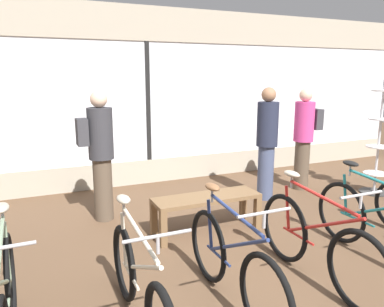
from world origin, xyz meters
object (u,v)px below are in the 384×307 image
Objects in this scene: bicycle_center_right at (316,244)px; bicycle_right at (377,225)px; bicycle_left at (140,288)px; customer_near_rack at (100,152)px; bicycle_center_left at (232,264)px; customer_by_window at (267,141)px; display_bench at (207,203)px; accessory_rack at (378,150)px; bicycle_far_left at (7,304)px; customer_mid_floor at (304,136)px.

bicycle_right is at bearing 5.20° from bicycle_center_right.
bicycle_left is 0.96× the size of customer_near_rack.
bicycle_center_left is at bearing 0.31° from bicycle_left.
customer_by_window is (2.63, -0.16, -0.01)m from customer_near_rack.
bicycle_center_left is 1.21× the size of display_bench.
accessory_rack reaches higher than bicycle_center_left.
bicycle_far_left is at bearing 175.43° from bicycle_center_left.
bicycle_left is 0.95× the size of customer_by_window.
accessory_rack reaches higher than bicycle_left.
bicycle_center_left is at bearing -108.04° from display_bench.
bicycle_center_left is 1.59m from display_bench.
bicycle_left is 1.02× the size of bicycle_center_left.
bicycle_left is 1.78m from bicycle_center_right.
customer_by_window is at bearing 29.31° from display_bench.
accessory_rack is (4.73, 1.83, 0.38)m from bicycle_left.
bicycle_right is 1.02× the size of customer_mid_floor.
bicycle_far_left is 1.02× the size of bicycle_center_left.
bicycle_center_left is 0.94× the size of bicycle_right.
bicycle_far_left reaches higher than display_bench.
accessory_rack reaches higher than bicycle_center_right.
accessory_rack is 1.24m from customer_mid_floor.
accessory_rack is 2.00m from customer_by_window.
bicycle_far_left is 5.92m from accessory_rack.
customer_near_rack reaches higher than bicycle_center_right.
bicycle_right is (2.71, 0.10, 0.03)m from bicycle_left.
display_bench is at bearing 106.77° from bicycle_center_right.
customer_by_window is at bearing 39.89° from bicycle_left.
customer_near_rack is (1.12, 2.36, 0.58)m from bicycle_far_left.
bicycle_left is 1.24× the size of display_bench.
bicycle_left is 4.56m from customer_mid_floor.
customer_near_rack is at bearing 171.53° from accessory_rack.
bicycle_center_left is at bearing -4.57° from bicycle_far_left.
bicycle_center_right is at bearing -148.26° from accessory_rack.
customer_near_rack is 0.99× the size of customer_by_window.
bicycle_center_right is 0.98× the size of customer_near_rack.
bicycle_center_left is 1.88m from bicycle_right.
bicycle_far_left is 2.72m from bicycle_center_right.
accessory_rack reaches higher than bicycle_far_left.
customer_by_window is at bearing 30.43° from bicycle_far_left.
bicycle_left is at bearing -177.98° from bicycle_right.
customer_near_rack is at bearing 122.70° from bicycle_center_right.
accessory_rack reaches higher than customer_mid_floor.
customer_mid_floor is at bearing 144.17° from accessory_rack.
accessory_rack is at bearing 31.74° from bicycle_center_right.
customer_mid_floor is (3.74, 2.55, 0.59)m from bicycle_left.
bicycle_far_left is 0.97× the size of customer_mid_floor.
accessory_rack reaches higher than customer_by_window.
display_bench is at bearing -40.79° from customer_near_rack.
bicycle_center_right is at bearing 0.35° from bicycle_left.
bicycle_right is 1.00× the size of customer_near_rack.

